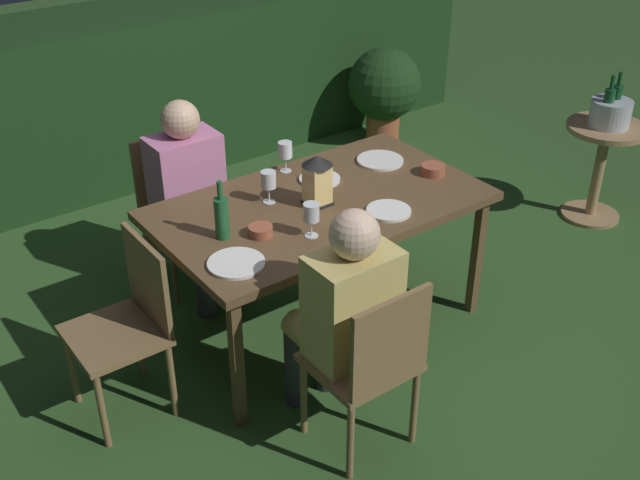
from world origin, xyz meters
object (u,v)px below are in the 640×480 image
chair_side_left_a (371,362)px  plate_a (320,179)px  chair_head_near (128,321)px  side_table (601,157)px  bowl_olives (261,231)px  dining_table (320,211)px  person_in_mustard (343,310)px  wine_glass_b (268,181)px  potted_plant_by_hedge (384,88)px  person_in_pink (192,193)px  chair_side_right_a (178,203)px  ice_bucket (611,111)px  plate_d (236,263)px  plate_c (380,160)px  bowl_bread (433,169)px  lantern_centerpiece (317,178)px  green_bottle_on_table (222,217)px  wine_glass_a (285,151)px  wine_glass_c (311,214)px  plate_b (389,211)px

chair_side_left_a → plate_a: (0.51, 1.06, 0.28)m
chair_head_near → plate_a: size_ratio=3.97×
chair_side_left_a → side_table: (2.58, 0.75, -0.04)m
chair_side_left_a → bowl_olives: chair_side_left_a is taller
dining_table → person_in_mustard: bearing=-118.9°
chair_side_left_a → wine_glass_b: (0.16, 1.02, 0.39)m
dining_table → potted_plant_by_hedge: potted_plant_by_hedge is taller
person_in_pink → chair_head_near: person_in_pink is taller
chair_side_right_a → ice_bucket: bearing=-21.1°
plate_a → plate_d: size_ratio=0.86×
chair_side_right_a → chair_side_left_a: (0.00, -1.74, 0.00)m
plate_c → plate_d: size_ratio=1.01×
plate_c → bowl_bread: bearing=-65.9°
chair_side_right_a → lantern_centerpiece: 1.04m
green_bottle_on_table → plate_c: (1.12, 0.20, -0.10)m
plate_c → potted_plant_by_hedge: bearing=48.7°
chair_side_left_a → person_in_mustard: 0.25m
person_in_pink → ice_bucket: (2.58, -0.80, 0.13)m
person_in_mustard → lantern_centerpiece: (0.35, 0.66, 0.27)m
chair_head_near → lantern_centerpiece: size_ratio=3.28×
wine_glass_a → potted_plant_by_hedge: (1.81, 1.29, -0.41)m
person_in_mustard → green_bottle_on_table: (-0.20, 0.66, 0.23)m
chair_head_near → bowl_bread: chair_head_near is taller
plate_d → chair_side_left_a: bearing=-66.1°
dining_table → plate_c: bearing=18.3°
side_table → ice_bucket: (0.00, 0.00, 0.33)m
chair_side_left_a → bowl_bread: 1.33m
lantern_centerpiece → wine_glass_b: bearing=138.8°
plate_a → plate_d: 0.91m
chair_head_near → green_bottle_on_table: 0.63m
lantern_centerpiece → wine_glass_c: (-0.21, -0.24, -0.03)m
person_in_pink → plate_d: 0.98m
bowl_olives → wine_glass_c: bearing=-37.4°
lantern_centerpiece → wine_glass_a: bearing=78.4°
person_in_mustard → wine_glass_b: 0.87m
wine_glass_b → ice_bucket: (2.42, -0.27, -0.11)m
chair_side_left_a → lantern_centerpiece: (0.35, 0.86, 0.42)m
wine_glass_c → plate_b: 0.46m
chair_head_near → chair_side_left_a: bearing=-51.0°
green_bottle_on_table → ice_bucket: size_ratio=0.84×
side_table → plate_a: bearing=171.2°
wine_glass_b → lantern_centerpiece: bearing=-41.2°
chair_head_near → potted_plant_by_hedge: size_ratio=1.11×
plate_b → potted_plant_by_hedge: 2.60m
green_bottle_on_table → wine_glass_b: 0.40m
chair_side_right_a → chair_head_near: same height
bowl_olives → potted_plant_by_hedge: size_ratio=0.15×
plate_a → bowl_olives: bowl_olives is taller
person_in_mustard → plate_b: 0.71m
lantern_centerpiece → plate_d: 0.68m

